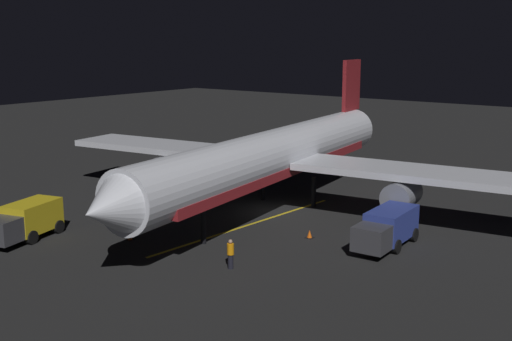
% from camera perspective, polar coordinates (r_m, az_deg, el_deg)
% --- Properties ---
extents(ground_plane, '(180.00, 180.00, 0.20)m').
position_cam_1_polar(ground_plane, '(49.16, 1.41, -3.74)').
color(ground_plane, black).
extents(apron_guide_stripe, '(1.58, 18.56, 0.01)m').
position_cam_1_polar(apron_guide_stripe, '(45.54, -0.63, -4.85)').
color(apron_guide_stripe, gold).
rests_on(apron_guide_stripe, ground_plane).
extents(airliner, '(39.80, 40.20, 11.02)m').
position_cam_1_polar(airliner, '(48.75, 1.79, 1.26)').
color(airliner, silver).
rests_on(airliner, ground_plane).
extents(baggage_truck, '(3.46, 5.85, 2.40)m').
position_cam_1_polar(baggage_truck, '(44.60, -19.80, -4.29)').
color(baggage_truck, gold).
rests_on(baggage_truck, ground_plane).
extents(catering_truck, '(2.49, 6.07, 2.35)m').
position_cam_1_polar(catering_truck, '(41.27, 11.62, -5.09)').
color(catering_truck, navy).
rests_on(catering_truck, ground_plane).
extents(ground_crew_worker, '(0.40, 0.40, 1.74)m').
position_cam_1_polar(ground_crew_worker, '(36.89, -2.28, -7.43)').
color(ground_crew_worker, black).
rests_on(ground_crew_worker, ground_plane).
extents(traffic_cone_near_left, '(0.50, 0.50, 0.55)m').
position_cam_1_polar(traffic_cone_near_left, '(42.69, 4.79, -5.68)').
color(traffic_cone_near_left, '#EA590F').
rests_on(traffic_cone_near_left, ground_plane).
extents(traffic_cone_near_right, '(0.50, 0.50, 0.55)m').
position_cam_1_polar(traffic_cone_near_right, '(42.95, -11.18, -5.76)').
color(traffic_cone_near_right, '#EA590F').
rests_on(traffic_cone_near_right, ground_plane).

